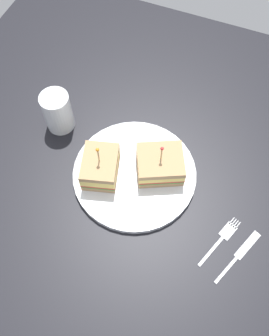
{
  "coord_description": "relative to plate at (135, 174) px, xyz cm",
  "views": [
    {
      "loc": [
        -13.46,
        33.31,
        70.46
      ],
      "look_at": [
        0.0,
        0.0,
        3.33
      ],
      "focal_mm": 38.84,
      "sensor_mm": 36.0,
      "label": 1
    }
  ],
  "objects": [
    {
      "name": "knife",
      "position": [
        -25.6,
        8.29,
        -0.49
      ],
      "size": [
        6.25,
        13.08,
        0.35
      ],
      "color": "silver",
      "rests_on": "ground_plane"
    },
    {
      "name": "plate",
      "position": [
        0.0,
        0.0,
        0.0
      ],
      "size": [
        26.54,
        26.54,
        1.33
      ],
      "primitive_type": "cylinder",
      "color": "white",
      "rests_on": "ground_plane"
    },
    {
      "name": "drink_glass",
      "position": [
        21.01,
        -6.06,
        3.59
      ],
      "size": [
        6.45,
        6.45,
        9.73
      ],
      "color": "silver",
      "rests_on": "ground_plane"
    },
    {
      "name": "fork",
      "position": [
        -21.63,
        6.21,
        -0.49
      ],
      "size": [
        5.62,
        12.28,
        0.35
      ],
      "color": "silver",
      "rests_on": "ground_plane"
    },
    {
      "name": "ground_plane",
      "position": [
        0.0,
        0.0,
        -1.66
      ],
      "size": [
        107.9,
        107.9,
        2.0
      ],
      "primitive_type": "cube",
      "color": "black"
    },
    {
      "name": "sandwich_half_back",
      "position": [
        6.55,
        2.74,
        3.36
      ],
      "size": [
        9.35,
        10.66,
        9.9
      ],
      "color": "tan",
      "rests_on": "plate"
    },
    {
      "name": "sandwich_half_front",
      "position": [
        -4.74,
        -2.59,
        3.16
      ],
      "size": [
        12.13,
        11.57,
        9.17
      ],
      "color": "tan",
      "rests_on": "plate"
    }
  ]
}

